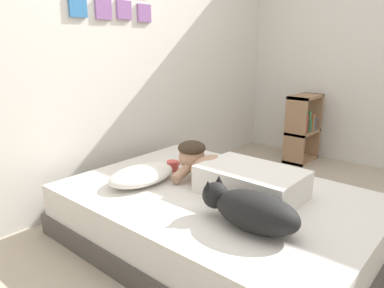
% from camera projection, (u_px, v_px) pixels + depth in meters
% --- Properties ---
extents(ground_plane, '(12.90, 12.90, 0.00)m').
position_uv_depth(ground_plane, '(273.00, 253.00, 2.33)').
color(ground_plane, tan).
extents(back_wall, '(4.45, 0.12, 2.50)m').
position_uv_depth(back_wall, '(111.00, 49.00, 2.98)').
color(back_wall, silver).
rests_on(back_wall, ground).
extents(side_wall_right, '(0.10, 6.03, 2.50)m').
position_uv_depth(side_wall_right, '(364.00, 48.00, 3.81)').
color(side_wall_right, silver).
rests_on(side_wall_right, ground).
extents(bed, '(1.43, 2.02, 0.36)m').
position_uv_depth(bed, '(216.00, 217.00, 2.42)').
color(bed, '#4C4742').
rests_on(bed, ground).
extents(pillow, '(0.52, 0.32, 0.11)m').
position_uv_depth(pillow, '(142.00, 175.00, 2.52)').
color(pillow, white).
rests_on(pillow, bed).
extents(person_lying, '(0.43, 0.92, 0.27)m').
position_uv_depth(person_lying, '(233.00, 174.00, 2.39)').
color(person_lying, silver).
rests_on(person_lying, bed).
extents(dog, '(0.26, 0.57, 0.21)m').
position_uv_depth(dog, '(251.00, 209.00, 1.89)').
color(dog, black).
rests_on(dog, bed).
extents(coffee_cup, '(0.12, 0.09, 0.07)m').
position_uv_depth(coffee_cup, '(173.00, 166.00, 2.76)').
color(coffee_cup, '#D84C47').
rests_on(coffee_cup, bed).
extents(cell_phone, '(0.07, 0.14, 0.01)m').
position_uv_depth(cell_phone, '(280.00, 191.00, 2.37)').
color(cell_phone, black).
rests_on(cell_phone, bed).
extents(bookshelf, '(0.45, 0.24, 0.75)m').
position_uv_depth(bookshelf, '(303.00, 127.00, 4.06)').
color(bookshelf, '#997251').
rests_on(bookshelf, ground).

